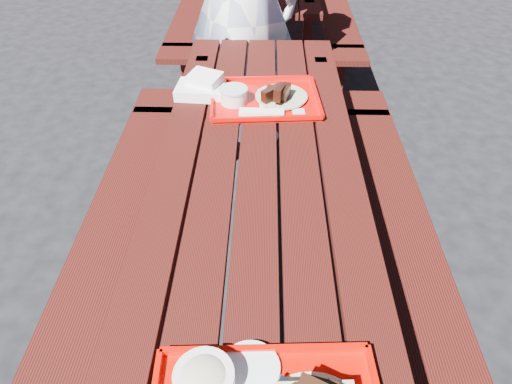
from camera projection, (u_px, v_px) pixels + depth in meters
The scene contains 4 objects.
ground at pixel (257, 307), 2.06m from camera, with size 60.00×60.00×0.00m, color black.
picnic_table_near at pixel (257, 219), 1.70m from camera, with size 1.41×2.40×0.75m.
far_tray at pixel (263, 98), 1.95m from camera, with size 0.49×0.39×0.08m.
white_cloth at pixel (202, 87), 2.00m from camera, with size 0.22×0.19×0.08m.
Camera 1 is at (0.03, -1.22, 1.74)m, focal length 32.00 mm.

